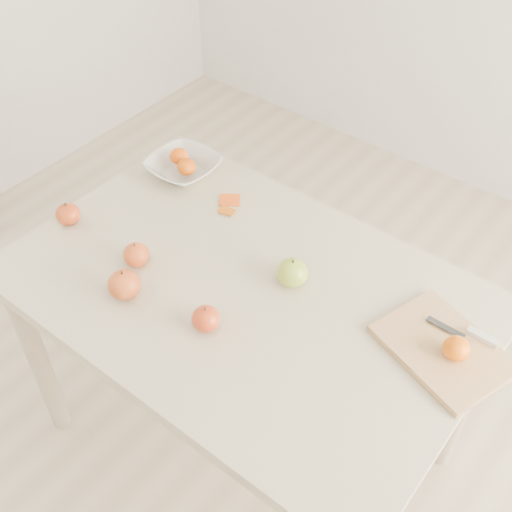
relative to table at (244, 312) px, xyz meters
The scene contains 15 objects.
ground 0.65m from the table, ahead, with size 3.50×3.50×0.00m, color #C6B293.
table is the anchor object (origin of this frame).
cutting_board 0.52m from the table, 14.30° to the left, with size 0.29×0.21×0.02m, color tan.
board_tangerine 0.55m from the table, 12.46° to the left, with size 0.06×0.06×0.05m, color #C95207.
fruit_bowl 0.52m from the table, 150.16° to the left, with size 0.21×0.21×0.05m, color silver.
bowl_tangerine_near 0.56m from the table, 150.56° to the left, with size 0.06×0.06×0.05m, color #D34A07.
bowl_tangerine_far 0.50m from the table, 149.93° to the left, with size 0.06×0.06×0.05m, color #CE4407.
orange_peel_a 0.36m from the table, 135.96° to the left, with size 0.06×0.04×0.00m, color #CA4A0E.
orange_peel_b 0.31m from the table, 138.59° to the left, with size 0.04×0.04×0.00m, color #C4580D.
paring_knife 0.58m from the table, 20.01° to the left, with size 0.17×0.04×0.01m.
apple_green 0.18m from the table, 44.71° to the left, with size 0.08×0.08×0.07m, color #659E18.
apple_red_d 0.57m from the table, 168.33° to the right, with size 0.07×0.07×0.06m, color #961603.
apple_red_b 0.32m from the table, 158.31° to the right, with size 0.07×0.07×0.06m, color #A6271D.
apple_red_c 0.33m from the table, 136.40° to the right, with size 0.08×0.08×0.07m, color #A72B18.
apple_red_e 0.21m from the table, 85.35° to the right, with size 0.07×0.07×0.06m, color maroon.
Camera 1 is at (0.71, -0.85, 1.94)m, focal length 45.00 mm.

